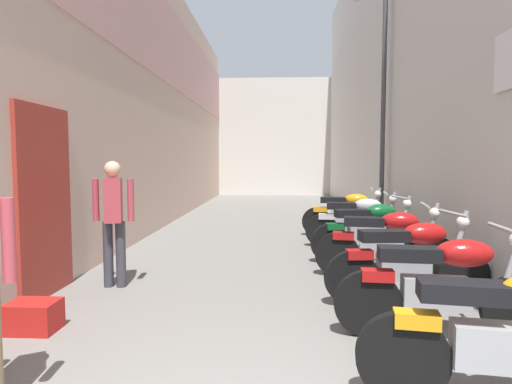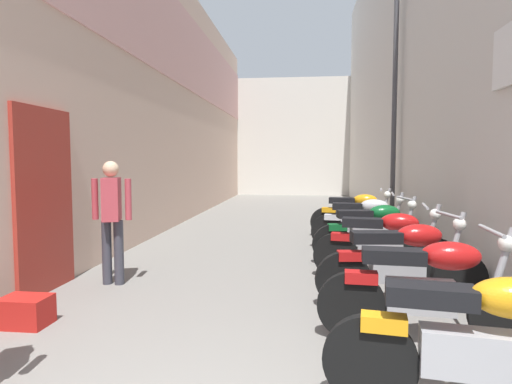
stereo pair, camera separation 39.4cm
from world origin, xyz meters
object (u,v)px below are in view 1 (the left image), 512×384
Objects in this scene: motorcycle_fifth at (370,230)px; street_lamp at (379,96)px; motorcycle_second at (443,284)px; motorcycle_fourth at (386,242)px; pedestrian_mid_alley at (114,214)px; motorcycle_sixth at (358,221)px; plastic_crate at (34,316)px; motorcycle_seventh at (347,213)px; motorcycle_third at (409,259)px; motorcycle_nearest at (511,335)px.

motorcycle_fifth is 3.63m from street_lamp.
street_lamp is at bearing 82.77° from motorcycle_second.
pedestrian_mid_alley is at bearing -171.20° from motorcycle_fourth.
motorcycle_second is 1.00× the size of motorcycle_fifth.
motorcycle_sixth is 4.19× the size of plastic_crate.
motorcycle_fifth and motorcycle_seventh have the same top height.
street_lamp reaches higher than pedestrian_mid_alley.
motorcycle_seventh is at bearing -147.56° from street_lamp.
motorcycle_fourth is (-0.00, 1.01, 0.00)m from motorcycle_third.
motorcycle_seventh is at bearing 46.72° from pedestrian_mid_alley.
motorcycle_second is 0.96m from motorcycle_third.
pedestrian_mid_alley reaches higher than motorcycle_seventh.
plastic_crate is (-3.69, -1.96, -0.36)m from motorcycle_fourth.
motorcycle_second and motorcycle_fifth have the same top height.
street_lamp reaches higher than motorcycle_fourth.
street_lamp is at bearing 51.64° from plastic_crate.
pedestrian_mid_alley is 6.21m from street_lamp.
motorcycle_second is 6.11m from street_lamp.
motorcycle_fifth is (-0.00, 2.96, 0.00)m from motorcycle_second.
motorcycle_nearest is 1.00× the size of motorcycle_third.
motorcycle_third is at bearing 90.00° from motorcycle_nearest.
motorcycle_nearest and motorcycle_second have the same top height.
motorcycle_second reaches higher than plastic_crate.
motorcycle_nearest is at bearing -90.00° from motorcycle_fifth.
motorcycle_seventh is at bearing 90.00° from motorcycle_third.
pedestrian_mid_alley is (-3.47, -2.55, 0.42)m from motorcycle_sixth.
motorcycle_sixth is (-0.00, 3.98, 0.00)m from motorcycle_second.
motorcycle_nearest is 1.00× the size of motorcycle_fifth.
plastic_crate is (-3.69, -2.95, -0.36)m from motorcycle_fifth.
plastic_crate is at bearing -125.85° from motorcycle_seventh.
motorcycle_third is 1.01m from motorcycle_fourth.
motorcycle_seventh is at bearing 90.00° from motorcycle_second.
motorcycle_third is 3.02m from motorcycle_sixth.
motorcycle_fourth is at bearing 90.00° from motorcycle_nearest.
motorcycle_nearest is at bearing -90.00° from motorcycle_sixth.
motorcycle_nearest reaches higher than plastic_crate.
motorcycle_fourth is at bearing 90.00° from motorcycle_second.
motorcycle_third is 1.00× the size of motorcycle_fifth.
pedestrian_mid_alley is at bearing -143.70° from motorcycle_sixth.
street_lamp is (0.71, 1.58, 2.44)m from motorcycle_sixth.
plastic_crate is (-3.69, -0.95, -0.36)m from motorcycle_third.
motorcycle_second is at bearing -22.36° from pedestrian_mid_alley.
motorcycle_third is at bearing 14.46° from plastic_crate.
motorcycle_second is 5.11m from motorcycle_seventh.
motorcycle_nearest is at bearing -36.03° from pedestrian_mid_alley.
motorcycle_sixth is at bearing 36.30° from pedestrian_mid_alley.
motorcycle_seventh is (-0.00, 3.15, 0.00)m from motorcycle_fourth.
motorcycle_second is at bearing -90.00° from motorcycle_seventh.
motorcycle_third and motorcycle_seventh have the same top height.
plastic_crate is (-0.22, -1.42, -0.78)m from pedestrian_mid_alley.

